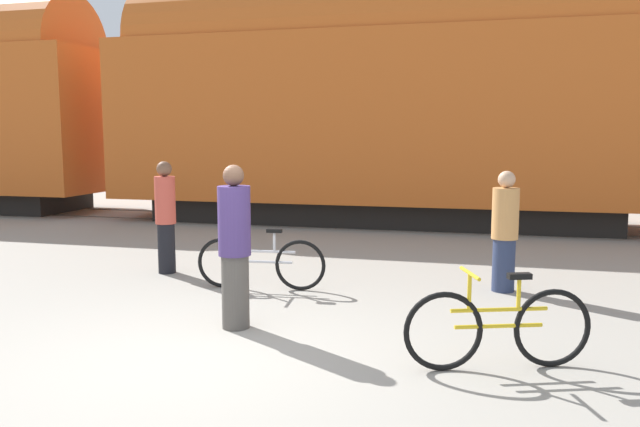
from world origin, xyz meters
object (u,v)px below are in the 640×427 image
object	(u,v)px
bicycle_silver	(261,262)
bicycle_yellow	(498,327)
person_in_tan	(505,232)
freight_train	(377,94)
person_in_purple	(235,247)
person_in_red	(166,217)

from	to	relation	value
bicycle_silver	bicycle_yellow	world-z (taller)	bicycle_yellow
bicycle_silver	person_in_tan	xyz separation A→B (m)	(3.10, 0.68, 0.43)
freight_train	person_in_purple	bearing A→B (deg)	-90.92
bicycle_yellow	person_in_red	xyz separation A→B (m)	(-4.64, 2.76, 0.47)
freight_train	person_in_red	size ratio (longest dim) A/B	23.72
bicycle_yellow	person_in_purple	distance (m)	2.75
bicycle_silver	person_in_purple	distance (m)	1.76
person_in_red	person_in_tan	world-z (taller)	person_in_red
bicycle_yellow	person_in_purple	size ratio (longest dim) A/B	0.92
person_in_red	person_in_purple	size ratio (longest dim) A/B	0.96
bicycle_silver	person_in_purple	world-z (taller)	person_in_purple
freight_train	bicycle_yellow	size ratio (longest dim) A/B	24.58
person_in_purple	person_in_tan	world-z (taller)	person_in_purple
bicycle_silver	person_in_purple	xyz separation A→B (m)	(0.31, -1.65, 0.51)
freight_train	person_in_purple	size ratio (longest dim) A/B	22.71
freight_train	person_in_purple	distance (m)	8.58
freight_train	bicycle_silver	size ratio (longest dim) A/B	22.69
person_in_tan	bicycle_yellow	bearing A→B (deg)	-145.20
bicycle_silver	person_in_tan	size ratio (longest dim) A/B	1.10
person_in_red	bicycle_yellow	bearing A→B (deg)	58.98
freight_train	person_in_red	world-z (taller)	freight_train
freight_train	bicycle_silver	xyz separation A→B (m)	(-0.44, -6.66, -2.61)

